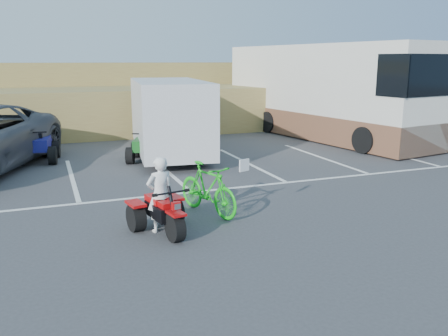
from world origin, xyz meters
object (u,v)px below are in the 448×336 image
object	(u,v)px
rider	(160,194)
quad_atv_green	(147,161)
green_dirt_bike	(208,189)
quad_atv_blue	(39,161)
cargo_trailer	(169,116)
red_trike_atv	(164,233)
rv_motorhome	(323,98)

from	to	relation	value
rider	quad_atv_green	xyz separation A→B (m)	(1.13, 6.63, -0.73)
green_dirt_bike	quad_atv_blue	world-z (taller)	green_dirt_bike
cargo_trailer	rider	bearing A→B (deg)	-98.97
quad_atv_green	rider	bearing A→B (deg)	-79.53
green_dirt_bike	quad_atv_green	world-z (taller)	green_dirt_bike
red_trike_atv	quad_atv_green	world-z (taller)	quad_atv_green
quad_atv_blue	red_trike_atv	bearing A→B (deg)	-66.89
red_trike_atv	cargo_trailer	distance (m)	7.61
cargo_trailer	quad_atv_green	xyz separation A→B (m)	(-0.90, -0.44, -1.39)
cargo_trailer	quad_atv_green	distance (m)	1.71
rv_motorhome	quad_atv_blue	xyz separation A→B (m)	(-11.44, -1.21, -1.65)
rv_motorhome	green_dirt_bike	bearing A→B (deg)	-143.39
red_trike_atv	rider	size ratio (longest dim) A/B	0.97
red_trike_atv	rv_motorhome	distance (m)	13.04
rider	cargo_trailer	distance (m)	7.38
green_dirt_bike	rv_motorhome	size ratio (longest dim) A/B	0.17
red_trike_atv	green_dirt_bike	world-z (taller)	green_dirt_bike
rv_motorhome	quad_atv_green	world-z (taller)	rv_motorhome
rider	rv_motorhome	bearing A→B (deg)	-146.47
rider	green_dirt_bike	distance (m)	1.39
red_trike_atv	rv_motorhome	bearing A→B (deg)	34.09
quad_atv_green	red_trike_atv	bearing A→B (deg)	-79.10
rider	quad_atv_blue	bearing A→B (deg)	-84.66
green_dirt_bike	cargo_trailer	bearing A→B (deg)	62.96
quad_atv_blue	quad_atv_green	size ratio (longest dim) A/B	1.07
green_dirt_bike	quad_atv_blue	distance (m)	7.86
cargo_trailer	quad_atv_green	bearing A→B (deg)	-147.03
cargo_trailer	quad_atv_blue	distance (m)	4.51
green_dirt_bike	quad_atv_green	xyz separation A→B (m)	(-0.07, 5.95, -0.56)
green_dirt_bike	quad_atv_green	distance (m)	5.97
rider	cargo_trailer	world-z (taller)	cargo_trailer
quad_atv_green	green_dirt_bike	bearing A→B (deg)	-69.23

